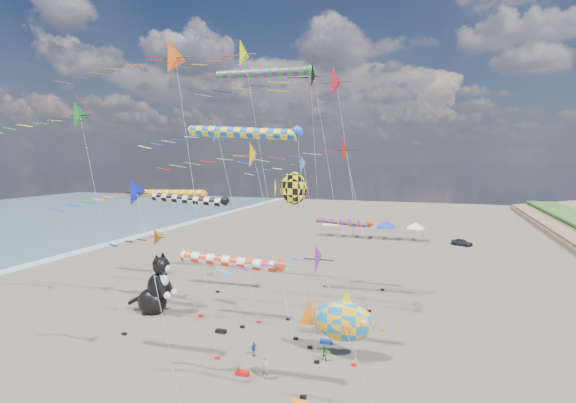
# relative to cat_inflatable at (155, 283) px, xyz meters

# --- Properties ---
(delta_kite_0) EXTENTS (13.90, 2.79, 23.31)m
(delta_kite_0) POSITION_rel_cat_inflatable_xyz_m (6.07, -6.85, 18.73)
(delta_kite_0) COLOR #EE5617
(delta_kite_0) RESTS_ON ground
(delta_kite_1) EXTENTS (9.56, 1.85, 7.96)m
(delta_kite_1) POSITION_rel_cat_inflatable_xyz_m (-0.30, 0.54, 3.78)
(delta_kite_1) COLOR orange
(delta_kite_1) RESTS_ON ground
(delta_kite_2) EXTENTS (8.74, 1.68, 13.51)m
(delta_kite_2) POSITION_rel_cat_inflatable_xyz_m (7.72, -14.08, 9.34)
(delta_kite_2) COLOR #1318C2
(delta_kite_2) RESTS_ON ground
(delta_kite_3) EXTENTS (16.08, 3.23, 23.52)m
(delta_kite_3) POSITION_rel_cat_inflatable_xyz_m (15.00, 6.70, 18.76)
(delta_kite_3) COLOR red
(delta_kite_3) RESTS_ON ground
(delta_kite_4) EXTENTS (8.40, 1.75, 10.30)m
(delta_kite_4) POSITION_rel_cat_inflatable_xyz_m (19.30, -13.01, 6.13)
(delta_kite_4) COLOR purple
(delta_kite_4) RESTS_ON ground
(delta_kite_5) EXTENTS (13.24, 2.56, 25.13)m
(delta_kite_5) POSITION_rel_cat_inflatable_xyz_m (8.11, 2.23, 20.64)
(delta_kite_5) COLOR #D4EC09
(delta_kite_5) RESTS_ON ground
(delta_kite_6) EXTENTS (15.56, 2.47, 22.93)m
(delta_kite_6) POSITION_rel_cat_inflatable_xyz_m (12.60, 1.95, 18.45)
(delta_kite_6) COLOR black
(delta_kite_6) RESTS_ON ground
(delta_kite_7) EXTENTS (9.52, 2.08, 15.00)m
(delta_kite_7) POSITION_rel_cat_inflatable_xyz_m (9.43, 13.37, 10.73)
(delta_kite_7) COLOR #1986E0
(delta_kite_7) RESTS_ON ground
(delta_kite_8) EXTENTS (12.10, 2.21, 17.97)m
(delta_kite_8) POSITION_rel_cat_inflatable_xyz_m (5.14, 0.76, 13.63)
(delta_kite_8) COLOR blue
(delta_kite_8) RESTS_ON ground
(delta_kite_9) EXTENTS (11.34, 2.23, 16.01)m
(delta_kite_9) POSITION_rel_cat_inflatable_xyz_m (10.37, -1.72, 11.66)
(delta_kite_9) COLOR #FFAE0C
(delta_kite_9) RESTS_ON ground
(delta_kite_10) EXTENTS (12.37, 2.30, 19.24)m
(delta_kite_10) POSITION_rel_cat_inflatable_xyz_m (-3.77, -5.27, 14.85)
(delta_kite_10) COLOR #177C28
(delta_kite_10) RESTS_ON ground
(delta_kite_11) EXTENTS (12.42, 2.51, 16.61)m
(delta_kite_11) POSITION_rel_cat_inflatable_xyz_m (17.22, 2.44, 12.15)
(delta_kite_11) COLOR #C61200
(delta_kite_11) RESTS_ON ground
(windsock_0) EXTENTS (11.16, 0.93, 23.27)m
(windsock_0) POSITION_rel_cat_inflatable_xyz_m (8.95, 6.54, 19.81)
(windsock_0) COLOR #1A9129
(windsock_0) RESTS_ON ground
(windsock_1) EXTENTS (9.93, 0.88, 11.11)m
(windsock_1) POSITION_rel_cat_inflatable_xyz_m (-2.62, 7.70, 7.72)
(windsock_1) COLOR orange
(windsock_1) RESTS_ON ground
(windsock_2) EXTENTS (10.04, 0.81, 16.83)m
(windsock_2) POSITION_rel_cat_inflatable_xyz_m (11.83, -5.20, 13.43)
(windsock_2) COLOR blue
(windsock_2) RESTS_ON ground
(windsock_3) EXTENTS (8.20, 0.74, 8.54)m
(windsock_3) POSITION_rel_cat_inflatable_xyz_m (13.12, -10.03, 5.20)
(windsock_3) COLOR red
(windsock_3) RESTS_ON ground
(windsock_4) EXTENTS (7.70, 0.68, 7.76)m
(windsock_4) POSITION_rel_cat_inflatable_xyz_m (15.36, 14.11, 4.44)
(windsock_4) COLOR #D1480E
(windsock_4) RESTS_ON ground
(windsock_5) EXTENTS (8.62, 0.76, 11.35)m
(windsock_5) POSITION_rel_cat_inflatable_xyz_m (4.71, -0.77, 7.99)
(windsock_5) COLOR black
(windsock_5) RESTS_ON ground
(angelfish_kite) EXTENTS (3.74, 3.02, 13.51)m
(angelfish_kite) POSITION_rel_cat_inflatable_xyz_m (13.75, -0.99, 9.17)
(angelfish_kite) COLOR yellow
(angelfish_kite) RESTS_ON ground
(cat_inflatable) EXTENTS (4.37, 2.25, 5.85)m
(cat_inflatable) POSITION_rel_cat_inflatable_xyz_m (0.00, 0.00, 0.00)
(cat_inflatable) COLOR black
(cat_inflatable) RESTS_ON ground
(fish_inflatable) EXTENTS (5.95, 2.19, 5.07)m
(fish_inflatable) POSITION_rel_cat_inflatable_xyz_m (18.63, -3.80, -0.13)
(fish_inflatable) COLOR #147DC3
(fish_inflatable) RESTS_ON ground
(person_adult) EXTENTS (0.62, 0.43, 1.64)m
(person_adult) POSITION_rel_cat_inflatable_xyz_m (14.46, -8.59, -2.10)
(person_adult) COLOR gray
(person_adult) RESTS_ON ground
(child_green) EXTENTS (0.64, 0.54, 1.19)m
(child_green) POSITION_rel_cat_inflatable_xyz_m (17.52, -4.73, -2.33)
(child_green) COLOR #278E27
(child_green) RESTS_ON ground
(child_blue) EXTENTS (0.54, 0.70, 1.11)m
(child_blue) POSITION_rel_cat_inflatable_xyz_m (12.32, -5.52, -2.37)
(child_blue) COLOR #2A5298
(child_blue) RESTS_ON ground
(kite_bag_0) EXTENTS (0.90, 0.44, 0.30)m
(kite_bag_0) POSITION_rel_cat_inflatable_xyz_m (16.88, -1.68, -2.77)
(kite_bag_0) COLOR blue
(kite_bag_0) RESTS_ON ground
(kite_bag_1) EXTENTS (0.90, 0.44, 0.30)m
(kite_bag_1) POSITION_rel_cat_inflatable_xyz_m (8.04, -2.36, -2.77)
(kite_bag_1) COLOR black
(kite_bag_1) RESTS_ON ground
(kite_bag_3) EXTENTS (0.90, 0.44, 0.30)m
(kite_bag_3) POSITION_rel_cat_inflatable_xyz_m (12.75, -8.52, -2.77)
(kite_bag_3) COLOR red
(kite_bag_3) RESTS_ON ground
(tent_row) EXTENTS (19.20, 4.20, 3.80)m
(tent_row) POSITION_rel_cat_inflatable_xyz_m (14.02, 45.78, 0.23)
(tent_row) COLOR white
(tent_row) RESTS_ON ground
(parked_car) EXTENTS (3.69, 2.79, 1.17)m
(parked_car) POSITION_rel_cat_inflatable_xyz_m (29.11, 43.78, -2.34)
(parked_car) COLOR #26262D
(parked_car) RESTS_ON ground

